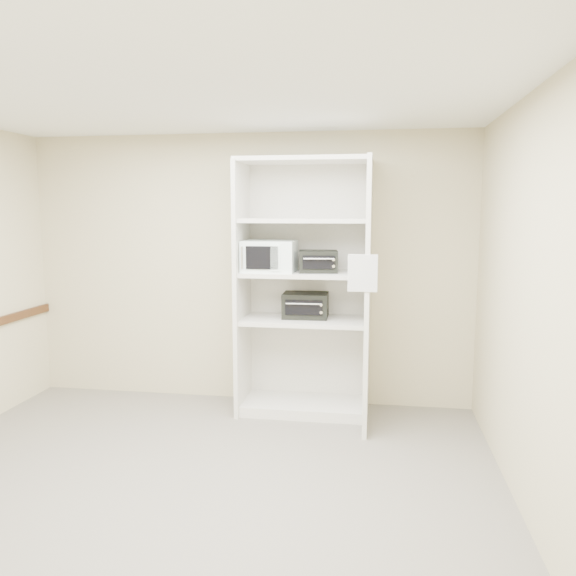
# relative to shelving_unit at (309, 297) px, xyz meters

# --- Properties ---
(floor) EXTENTS (4.50, 4.00, 0.01)m
(floor) POSITION_rel_shelving_unit_xyz_m (-0.67, -1.70, -1.13)
(floor) COLOR #696359
(floor) RESTS_ON ground
(ceiling) EXTENTS (4.50, 4.00, 0.01)m
(ceiling) POSITION_rel_shelving_unit_xyz_m (-0.67, -1.70, 1.57)
(ceiling) COLOR white
(wall_back) EXTENTS (4.50, 0.02, 2.70)m
(wall_back) POSITION_rel_shelving_unit_xyz_m (-0.67, 0.30, 0.22)
(wall_back) COLOR #C5B68F
(wall_back) RESTS_ON ground
(wall_right) EXTENTS (0.02, 4.00, 2.70)m
(wall_right) POSITION_rel_shelving_unit_xyz_m (1.58, -1.70, 0.22)
(wall_right) COLOR #C5B68F
(wall_right) RESTS_ON ground
(shelving_unit) EXTENTS (1.24, 0.92, 2.42)m
(shelving_unit) POSITION_rel_shelving_unit_xyz_m (0.00, 0.00, 0.00)
(shelving_unit) COLOR beige
(shelving_unit) RESTS_ON floor
(microwave) EXTENTS (0.49, 0.38, 0.29)m
(microwave) POSITION_rel_shelving_unit_xyz_m (-0.37, -0.05, 0.39)
(microwave) COLOR white
(microwave) RESTS_ON shelving_unit
(toaster_oven_upper) EXTENTS (0.39, 0.31, 0.20)m
(toaster_oven_upper) POSITION_rel_shelving_unit_xyz_m (0.09, -0.04, 0.34)
(toaster_oven_upper) COLOR black
(toaster_oven_upper) RESTS_ON shelving_unit
(toaster_oven_lower) EXTENTS (0.44, 0.34, 0.24)m
(toaster_oven_lower) POSITION_rel_shelving_unit_xyz_m (-0.04, 0.05, -0.09)
(toaster_oven_lower) COLOR black
(toaster_oven_lower) RESTS_ON shelving_unit
(paper_sign) EXTENTS (0.24, 0.02, 0.30)m
(paper_sign) POSITION_rel_shelving_unit_xyz_m (0.52, -0.63, 0.30)
(paper_sign) COLOR white
(paper_sign) RESTS_ON shelving_unit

